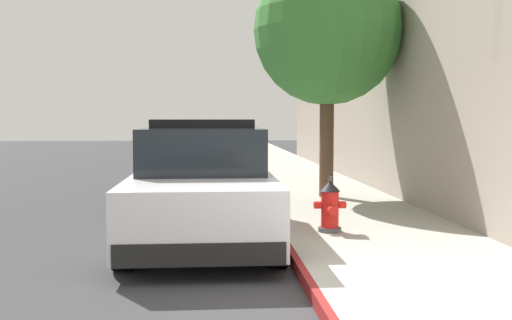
{
  "coord_description": "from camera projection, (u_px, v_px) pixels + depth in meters",
  "views": [
    {
      "loc": [
        -0.99,
        -4.9,
        1.7
      ],
      "look_at": [
        -0.23,
        4.88,
        1.0
      ],
      "focal_mm": 41.36,
      "sensor_mm": 36.0,
      "label": 1
    }
  ],
  "objects": [
    {
      "name": "street_tree",
      "position": [
        327.0,
        32.0,
        11.49
      ],
      "size": [
        2.9,
        2.9,
        4.71
      ],
      "color": "brown",
      "rests_on": "sidewalk_pavement"
    },
    {
      "name": "fire_hydrant",
      "position": [
        330.0,
        206.0,
        8.07
      ],
      "size": [
        0.44,
        0.4,
        0.76
      ],
      "color": "#4C4C51",
      "rests_on": "sidewalk_pavement"
    },
    {
      "name": "ground_plane",
      "position": [
        62.0,
        190.0,
        14.67
      ],
      "size": [
        27.61,
        60.0,
        0.2
      ],
      "primitive_type": "cube",
      "color": "#353538"
    },
    {
      "name": "parked_car_dark_far",
      "position": [
        209.0,
        141.0,
        24.47
      ],
      "size": [
        1.94,
        4.84,
        1.56
      ],
      "color": "maroon",
      "rests_on": "ground"
    },
    {
      "name": "sidewalk_pavement",
      "position": [
        301.0,
        182.0,
        15.11
      ],
      "size": [
        2.63,
        60.0,
        0.14
      ],
      "primitive_type": "cube",
      "color": "#ADA89E",
      "rests_on": "ground"
    },
    {
      "name": "curb_painted_edge",
      "position": [
        248.0,
        182.0,
        15.01
      ],
      "size": [
        0.08,
        60.0,
        0.14
      ],
      "primitive_type": "cube",
      "color": "maroon",
      "rests_on": "ground"
    },
    {
      "name": "storefront_building",
      "position": [
        469.0,
        69.0,
        14.13
      ],
      "size": [
        5.42,
        21.74,
        5.75
      ],
      "color": "gray",
      "rests_on": "ground"
    },
    {
      "name": "police_cruiser",
      "position": [
        203.0,
        186.0,
        8.34
      ],
      "size": [
        1.94,
        4.84,
        1.68
      ],
      "color": "white",
      "rests_on": "ground"
    },
    {
      "name": "parked_car_silver_ahead",
      "position": [
        213.0,
        153.0,
        16.1
      ],
      "size": [
        1.94,
        4.84,
        1.56
      ],
      "color": "#B2B5BA",
      "rests_on": "ground"
    }
  ]
}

